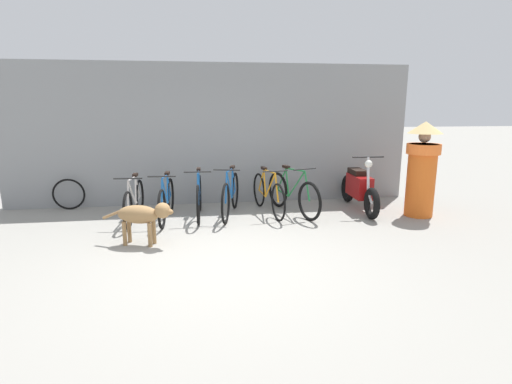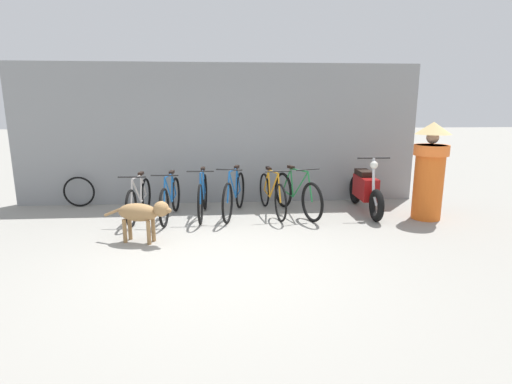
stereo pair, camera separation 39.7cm
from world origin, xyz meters
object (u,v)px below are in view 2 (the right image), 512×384
bicycle_0 (139,200)px  stray_dog (143,213)px  bicycle_3 (234,195)px  bicycle_1 (170,199)px  spare_tire_left (79,192)px  bicycle_5 (297,195)px  person_in_robes (430,169)px  bicycle_2 (203,196)px  bicycle_4 (272,194)px  motorcycle (365,190)px

bicycle_0 → stray_dog: size_ratio=1.58×
bicycle_3 → bicycle_0: bearing=-73.3°
bicycle_1 → spare_tire_left: size_ratio=2.71×
bicycle_5 → spare_tire_left: bicycle_5 is taller
bicycle_0 → person_in_robes: size_ratio=0.97×
person_in_robes → spare_tire_left: (-6.46, 1.35, -0.59)m
bicycle_3 → person_in_robes: size_ratio=1.01×
bicycle_0 → bicycle_3: (1.69, 0.09, 0.04)m
bicycle_2 → spare_tire_left: (-2.49, 0.89, -0.07)m
bicycle_4 → motorcycle: 1.77m
bicycle_2 → stray_dog: size_ratio=1.58×
motorcycle → person_in_robes: (0.93, -0.55, 0.48)m
bicycle_3 → bicycle_5: 1.15m
bicycle_1 → bicycle_3: bearing=101.7°
bicycle_4 → person_in_robes: person_in_robes is taller
bicycle_0 → bicycle_1: (0.56, -0.06, 0.01)m
bicycle_2 → person_in_robes: bearing=85.1°
spare_tire_left → motorcycle: bearing=-8.3°
motorcycle → spare_tire_left: 5.59m
bicycle_0 → stray_dog: (0.33, -1.32, 0.10)m
bicycle_4 → bicycle_3: bearing=-94.4°
bicycle_1 → bicycle_5: 2.29m
bicycle_1 → bicycle_5: bicycle_5 is taller
bicycle_2 → bicycle_3: 0.57m
motorcycle → stray_dog: bearing=-67.0°
bicycle_5 → bicycle_0: bearing=-107.4°
bicycle_2 → bicycle_3: (0.57, 0.04, 0.01)m
motorcycle → spare_tire_left: size_ratio=3.10×
stray_dog → person_in_robes: person_in_robes is taller
bicycle_2 → bicycle_5: 1.72m
motorcycle → stray_dog: 4.10m
motorcycle → bicycle_2: bearing=-86.1°
bicycle_2 → stray_dog: 1.58m
bicycle_3 → motorcycle: (2.47, 0.05, 0.04)m
bicycle_5 → stray_dog: 2.87m
stray_dog → bicycle_1: bearing=96.6°
bicycle_0 → spare_tire_left: size_ratio=2.73×
bicycle_3 → person_in_robes: bearing=95.4°
bicycle_2 → stray_dog: (-0.79, -1.36, 0.08)m
bicycle_4 → bicycle_5: 0.46m
bicycle_0 → bicycle_1: 0.56m
bicycle_5 → spare_tire_left: 4.30m
bicycle_2 → spare_tire_left: 2.64m
bicycle_0 → person_in_robes: 5.14m
bicycle_5 → motorcycle: 1.32m
bicycle_4 → stray_dog: (-2.07, -1.46, 0.08)m
bicycle_3 → bicycle_4: (0.70, 0.06, -0.02)m
bicycle_0 → bicycle_5: bearing=94.0°
stray_dog → bicycle_3: bearing=62.8°
bicycle_3 → person_in_robes: person_in_robes is taller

